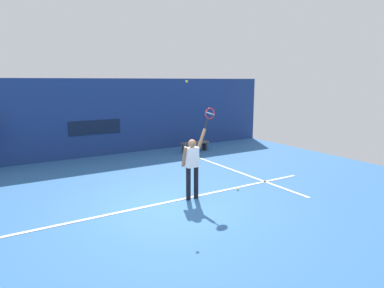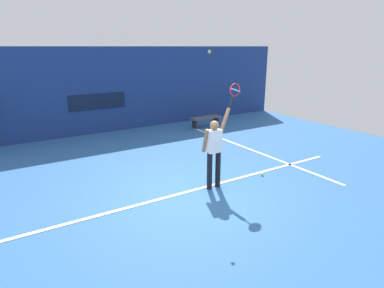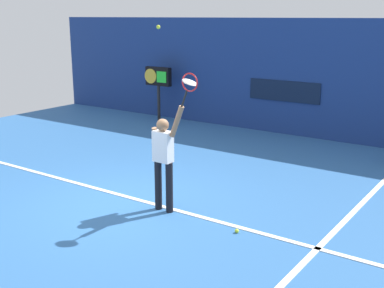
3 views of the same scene
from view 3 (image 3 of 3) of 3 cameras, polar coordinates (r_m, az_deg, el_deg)
ground_plane at (r=9.40m, az=-7.69°, el=-6.86°), size 18.00×18.00×0.00m
back_wall at (r=14.79m, az=10.82°, el=7.58°), size 18.00×0.20×3.35m
sponsor_banner_center at (r=14.73m, az=10.55°, el=6.01°), size 2.20×0.03×0.60m
court_baseline at (r=9.60m, az=-6.53°, el=-6.33°), size 10.00×0.10×0.01m
court_sideline at (r=9.37m, az=18.04°, el=-7.52°), size 0.10×7.00×0.01m
tennis_player at (r=8.72m, az=-3.29°, el=-1.46°), size 0.70×0.31×1.97m
tennis_racket at (r=8.12m, az=-0.33°, el=6.90°), size 0.41×0.27×0.62m
tennis_ball at (r=8.52m, az=-3.90°, el=13.29°), size 0.07×0.07×0.07m
scoreboard_clock at (r=16.35m, az=-3.92°, el=7.48°), size 0.96×0.20×1.78m
spare_ball at (r=8.18m, az=5.19°, el=-9.93°), size 0.07×0.07×0.07m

